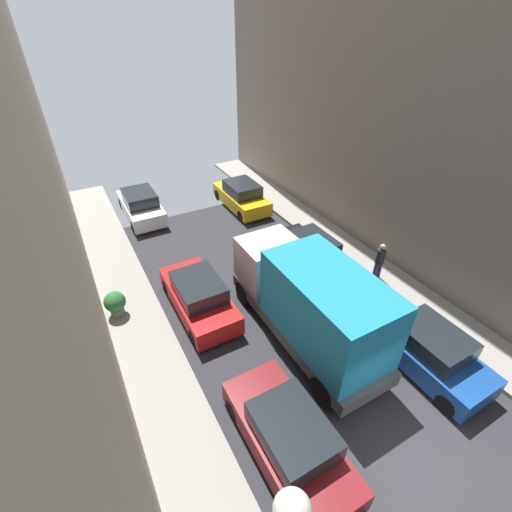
{
  "coord_description": "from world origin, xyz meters",
  "views": [
    {
      "loc": [
        -5.72,
        -1.8,
        9.61
      ],
      "look_at": [
        0.63,
        9.61,
        0.5
      ],
      "focal_mm": 24.86,
      "sensor_mm": 36.0,
      "label": 1
    }
  ],
  "objects_px": {
    "parked_car_left_4": "(199,296)",
    "parked_car_right_4": "(242,196)",
    "parked_car_right_2": "(425,349)",
    "delivery_truck": "(310,302)",
    "parked_car_right_3": "(310,253)",
    "pedestrian": "(380,261)",
    "parked_car_left_5": "(141,206)",
    "potted_plant_1": "(115,303)",
    "parked_car_left_3": "(289,438)"
  },
  "relations": [
    {
      "from": "parked_car_right_3",
      "to": "pedestrian",
      "type": "relative_size",
      "value": 2.44
    },
    {
      "from": "parked_car_right_3",
      "to": "delivery_truck",
      "type": "relative_size",
      "value": 0.64
    },
    {
      "from": "parked_car_left_3",
      "to": "parked_car_right_2",
      "type": "height_order",
      "value": "same"
    },
    {
      "from": "parked_car_right_3",
      "to": "potted_plant_1",
      "type": "height_order",
      "value": "parked_car_right_3"
    },
    {
      "from": "parked_car_left_3",
      "to": "pedestrian",
      "type": "height_order",
      "value": "pedestrian"
    },
    {
      "from": "parked_car_left_3",
      "to": "parked_car_left_5",
      "type": "height_order",
      "value": "same"
    },
    {
      "from": "parked_car_left_3",
      "to": "parked_car_left_4",
      "type": "xyz_separation_m",
      "value": [
        0.0,
        6.16,
        0.0
      ]
    },
    {
      "from": "parked_car_left_5",
      "to": "parked_car_right_2",
      "type": "bearing_deg",
      "value": -69.57
    },
    {
      "from": "parked_car_right_4",
      "to": "potted_plant_1",
      "type": "xyz_separation_m",
      "value": [
        -8.23,
        -5.83,
        -0.01
      ]
    },
    {
      "from": "pedestrian",
      "to": "delivery_truck",
      "type": "bearing_deg",
      "value": -164.71
    },
    {
      "from": "parked_car_left_3",
      "to": "delivery_truck",
      "type": "distance_m",
      "value": 4.15
    },
    {
      "from": "parked_car_right_4",
      "to": "delivery_truck",
      "type": "distance_m",
      "value": 10.58
    },
    {
      "from": "parked_car_left_4",
      "to": "parked_car_left_5",
      "type": "relative_size",
      "value": 1.0
    },
    {
      "from": "parked_car_left_3",
      "to": "parked_car_right_2",
      "type": "distance_m",
      "value": 5.41
    },
    {
      "from": "parked_car_right_3",
      "to": "parked_car_right_4",
      "type": "xyz_separation_m",
      "value": [
        0.0,
        6.65,
        0.0
      ]
    },
    {
      "from": "pedestrian",
      "to": "potted_plant_1",
      "type": "relative_size",
      "value": 1.69
    },
    {
      "from": "parked_car_left_5",
      "to": "parked_car_right_3",
      "type": "height_order",
      "value": "same"
    },
    {
      "from": "delivery_truck",
      "to": "potted_plant_1",
      "type": "relative_size",
      "value": 6.48
    },
    {
      "from": "parked_car_right_4",
      "to": "delivery_truck",
      "type": "height_order",
      "value": "delivery_truck"
    },
    {
      "from": "parked_car_left_4",
      "to": "parked_car_right_3",
      "type": "distance_m",
      "value": 5.41
    },
    {
      "from": "parked_car_left_5",
      "to": "parked_car_right_4",
      "type": "xyz_separation_m",
      "value": [
        5.4,
        -1.63,
        0.0
      ]
    },
    {
      "from": "parked_car_left_3",
      "to": "parked_car_right_4",
      "type": "xyz_separation_m",
      "value": [
        5.4,
        13.14,
        0.0
      ]
    },
    {
      "from": "pedestrian",
      "to": "parked_car_right_3",
      "type": "bearing_deg",
      "value": 129.1
    },
    {
      "from": "parked_car_right_3",
      "to": "parked_car_right_4",
      "type": "distance_m",
      "value": 6.65
    },
    {
      "from": "parked_car_left_5",
      "to": "parked_car_left_4",
      "type": "bearing_deg",
      "value": -90.0
    },
    {
      "from": "parked_car_right_3",
      "to": "pedestrian",
      "type": "xyz_separation_m",
      "value": [
        1.85,
        -2.28,
        0.35
      ]
    },
    {
      "from": "parked_car_right_2",
      "to": "potted_plant_1",
      "type": "xyz_separation_m",
      "value": [
        -8.23,
        7.04,
        -0.01
      ]
    },
    {
      "from": "parked_car_left_4",
      "to": "parked_car_left_5",
      "type": "height_order",
      "value": "same"
    },
    {
      "from": "parked_car_left_3",
      "to": "parked_car_right_3",
      "type": "distance_m",
      "value": 8.44
    },
    {
      "from": "parked_car_right_2",
      "to": "pedestrian",
      "type": "height_order",
      "value": "pedestrian"
    },
    {
      "from": "parked_car_right_3",
      "to": "parked_car_right_4",
      "type": "relative_size",
      "value": 1.0
    },
    {
      "from": "parked_car_right_3",
      "to": "parked_car_right_4",
      "type": "bearing_deg",
      "value": 90.0
    },
    {
      "from": "parked_car_left_4",
      "to": "delivery_truck",
      "type": "xyz_separation_m",
      "value": [
        2.7,
        -3.19,
        1.07
      ]
    },
    {
      "from": "parked_car_left_5",
      "to": "potted_plant_1",
      "type": "distance_m",
      "value": 7.98
    },
    {
      "from": "parked_car_left_4",
      "to": "parked_car_right_4",
      "type": "height_order",
      "value": "same"
    },
    {
      "from": "parked_car_left_5",
      "to": "parked_car_right_4",
      "type": "distance_m",
      "value": 5.64
    },
    {
      "from": "parked_car_left_3",
      "to": "parked_car_right_2",
      "type": "bearing_deg",
      "value": 2.98
    },
    {
      "from": "parked_car_left_4",
      "to": "potted_plant_1",
      "type": "relative_size",
      "value": 4.12
    },
    {
      "from": "parked_car_left_4",
      "to": "parked_car_right_2",
      "type": "distance_m",
      "value": 7.98
    },
    {
      "from": "parked_car_left_4",
      "to": "parked_car_left_5",
      "type": "xyz_separation_m",
      "value": [
        0.0,
        8.62,
        0.0
      ]
    },
    {
      "from": "parked_car_left_5",
      "to": "delivery_truck",
      "type": "bearing_deg",
      "value": -77.12
    },
    {
      "from": "parked_car_right_3",
      "to": "potted_plant_1",
      "type": "distance_m",
      "value": 8.27
    },
    {
      "from": "parked_car_left_4",
      "to": "parked_car_right_2",
      "type": "bearing_deg",
      "value": -47.42
    },
    {
      "from": "parked_car_left_4",
      "to": "parked_car_left_3",
      "type": "bearing_deg",
      "value": -90.0
    },
    {
      "from": "parked_car_right_2",
      "to": "parked_car_right_3",
      "type": "height_order",
      "value": "same"
    },
    {
      "from": "parked_car_right_2",
      "to": "pedestrian",
      "type": "xyz_separation_m",
      "value": [
        1.85,
        3.93,
        0.35
      ]
    },
    {
      "from": "delivery_truck",
      "to": "potted_plant_1",
      "type": "height_order",
      "value": "delivery_truck"
    },
    {
      "from": "parked_car_left_5",
      "to": "parked_car_right_2",
      "type": "distance_m",
      "value": 15.47
    },
    {
      "from": "parked_car_right_2",
      "to": "parked_car_right_4",
      "type": "height_order",
      "value": "same"
    },
    {
      "from": "parked_car_left_3",
      "to": "parked_car_left_5",
      "type": "relative_size",
      "value": 1.0
    }
  ]
}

